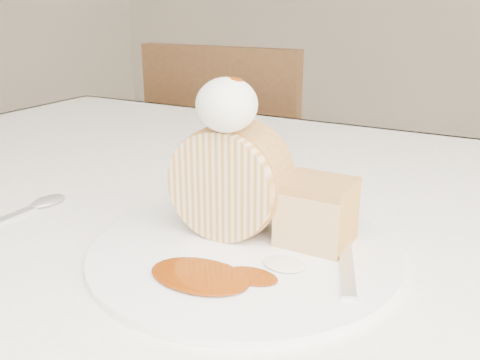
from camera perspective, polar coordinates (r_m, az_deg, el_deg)
The scene contains 9 objects.
table at distance 0.66m, azimuth 1.97°, elevation -9.83°, with size 1.40×0.90×0.75m.
chair_far at distance 1.46m, azimuth -0.23°, elevation -0.41°, with size 0.43×0.43×0.87m.
plate at distance 0.50m, azimuth 0.46°, elevation -7.60°, with size 0.29×0.29×0.01m, color white.
roulade_slice at distance 0.51m, azimuth -1.01°, elevation -0.01°, with size 0.11×0.11×0.06m, color beige.
cake_chunk at distance 0.50m, azimuth 8.15°, elevation -3.81°, with size 0.06×0.06×0.05m, color tan.
whipped_cream at distance 0.47m, azimuth -1.42°, elevation 8.02°, with size 0.06×0.06×0.05m, color silver.
caramel_drizzle at distance 0.47m, azimuth -1.29°, elevation 11.34°, with size 0.03×0.02×0.01m, color #6E2904.
caramel_pool at distance 0.45m, azimuth -4.33°, elevation -10.11°, with size 0.09×0.06×0.00m, color #6E2904, non-canonical shape.
fork at distance 0.48m, azimuth 11.27°, elevation -8.53°, with size 0.02×0.17×0.00m, color silver.
Camera 1 is at (0.26, -0.32, 0.98)m, focal length 40.00 mm.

